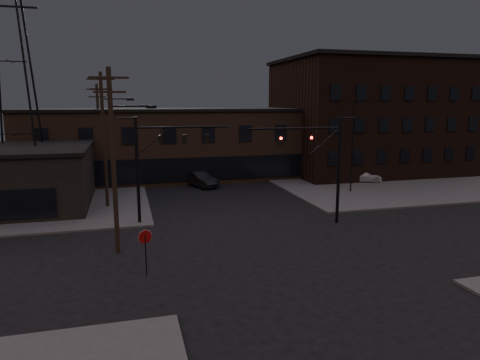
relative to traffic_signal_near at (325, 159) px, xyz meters
name	(u,v)px	position (x,y,z in m)	size (l,w,h in m)	color
ground	(276,249)	(-5.36, -4.50, -4.93)	(140.00, 140.00, 0.00)	black
sidewalk_ne	(383,175)	(16.64, 17.50, -4.86)	(30.00, 30.00, 0.15)	#474744
building_row	(199,144)	(-5.36, 23.50, -0.93)	(40.00, 12.00, 8.00)	#483426
building_right	(368,118)	(16.64, 21.50, 2.07)	(22.00, 16.00, 14.00)	black
traffic_signal_near	(325,159)	(0.00, 0.00, 0.00)	(7.12, 0.24, 8.00)	black
traffic_signal_far	(155,157)	(-12.07, 3.50, 0.08)	(7.12, 0.24, 8.00)	black
stop_sign	(145,242)	(-13.36, -6.49, -3.09)	(0.72, 0.33, 2.48)	black
utility_pole_near	(114,157)	(-14.79, -2.50, 0.94)	(3.70, 0.28, 11.00)	black
utility_pole_mid	(105,137)	(-15.79, 9.50, 1.19)	(3.70, 0.28, 11.50)	black
utility_pole_far	(99,132)	(-16.86, 21.50, 0.85)	(2.20, 0.28, 11.00)	black
transmission_tower	(11,61)	(-23.36, 13.50, 7.57)	(7.00, 7.00, 25.00)	black
lot_light_a	(353,138)	(7.64, 9.50, 0.58)	(1.50, 0.28, 9.14)	black
lot_light_b	(378,134)	(13.64, 14.50, 0.58)	(1.50, 0.28, 9.14)	black
parked_car_lot_a	(319,173)	(7.55, 16.62, -4.09)	(1.63, 4.05, 1.38)	black
parked_car_lot_b	(363,176)	(11.75, 14.06, -4.17)	(1.72, 4.22, 1.22)	silver
car_crossing	(200,179)	(-6.47, 16.65, -4.12)	(1.72, 4.93, 1.62)	black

